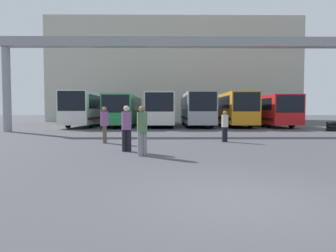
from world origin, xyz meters
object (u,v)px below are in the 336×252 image
Objects in this scene: pedestrian_far_center at (127,127)px; tire_stack at (333,126)px; bus_slot_3 at (196,108)px; pedestrian_near_center at (142,129)px; pedestrian_mid_left at (105,124)px; bus_slot_0 at (88,107)px; bus_slot_1 at (125,109)px; bus_slot_4 at (231,108)px; bus_slot_2 at (160,108)px; bus_slot_5 at (269,109)px; pedestrian_mid_right at (225,125)px.

pedestrian_far_center is 1.71× the size of tire_stack.
bus_slot_3 is 6.36× the size of pedestrian_near_center.
pedestrian_mid_left is 1.01× the size of pedestrian_near_center.
bus_slot_0 is 6.25× the size of pedestrian_far_center.
pedestrian_near_center is (3.32, -20.19, -0.80)m from bus_slot_1.
bus_slot_2 is at bearing -172.29° from bus_slot_4.
bus_slot_0 reaches higher than bus_slot_4.
bus_slot_0 reaches higher than bus_slot_3.
bus_slot_5 is 7.64m from tire_stack.
bus_slot_1 is 7.36× the size of pedestrian_mid_right.
bus_slot_3 is at bearing -171.93° from bus_slot_4.
bus_slot_5 is at bearing -154.35° from pedestrian_near_center.
bus_slot_4 is 6.95× the size of pedestrian_near_center.
bus_slot_0 is 10.65× the size of tire_stack.
pedestrian_far_center is 18.53m from tire_stack.
bus_slot_3 is at bearing -124.82° from pedestrian_mid_right.
bus_slot_2 is at bearing -92.08° from pedestrian_far_center.
bus_slot_2 reaches higher than bus_slot_1.
bus_slot_2 is at bearing -172.65° from bus_slot_3.
pedestrian_far_center reaches higher than pedestrian_mid_left.
pedestrian_far_center is 5.73m from pedestrian_mid_right.
pedestrian_mid_right is 1.51× the size of tire_stack.
bus_slot_3 is (10.92, 0.03, -0.04)m from bus_slot_0.
tire_stack is at bearing -27.19° from bus_slot_2.
bus_slot_5 is 16.76m from pedestrian_mid_right.
bus_slot_0 is 16.61m from pedestrian_mid_left.
bus_slot_2 is 0.98× the size of bus_slot_5.
bus_slot_5 is at bearing 127.46° from pedestrian_mid_left.
bus_slot_5 is (3.64, -0.88, -0.13)m from bus_slot_4.
bus_slot_0 is 0.91× the size of bus_slot_4.
pedestrian_near_center is at bearing 15.97° from pedestrian_mid_right.
bus_slot_0 is 1.06× the size of bus_slot_5.
bus_slot_3 is at bearing -135.74° from pedestrian_near_center.
bus_slot_5 is 20.52m from pedestrian_mid_left.
pedestrian_far_center is at bearing -82.15° from bus_slot_1.
bus_slot_5 reaches higher than pedestrian_mid_right.
bus_slot_0 is 7.04× the size of pedestrian_mid_right.
bus_slot_0 reaches higher than pedestrian_mid_left.
bus_slot_4 is at bearing 7.71° from bus_slot_2.
bus_slot_1 is at bearing 178.25° from bus_slot_3.
pedestrian_mid_left is (-6.10, -15.90, -0.93)m from bus_slot_3.
bus_slot_5 is 22.62m from pedestrian_near_center.
pedestrian_mid_left is 18.11m from tire_stack.
bus_slot_3 is at bearing 147.21° from pedestrian_mid_left.
bus_slot_1 is at bearing 169.24° from bus_slot_2.
bus_slot_5 is at bearing 110.24° from tire_stack.
bus_slot_2 is 9.81× the size of tire_stack.
pedestrian_mid_left is at bearing -96.82° from pedestrian_near_center.
bus_slot_2 is 3.67m from bus_slot_3.
bus_slot_3 is 17.05m from pedestrian_mid_left.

